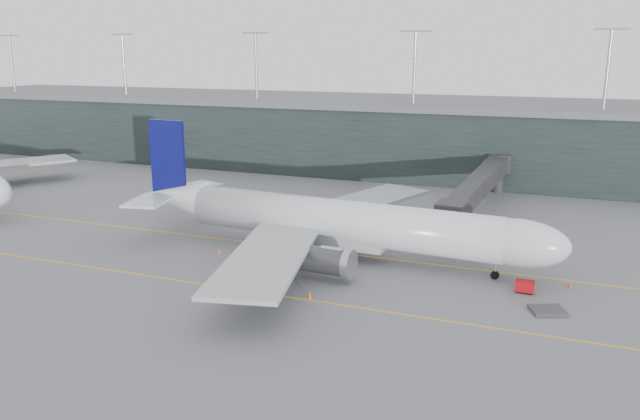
% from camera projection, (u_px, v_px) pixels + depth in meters
% --- Properties ---
extents(ground, '(320.00, 320.00, 0.00)m').
position_uv_depth(ground, '(297.00, 238.00, 87.30)').
color(ground, slate).
rests_on(ground, ground).
extents(taxiline_a, '(160.00, 0.25, 0.02)m').
position_uv_depth(taxiline_a, '(285.00, 246.00, 83.69)').
color(taxiline_a, '#F0A816').
rests_on(taxiline_a, ground).
extents(taxiline_b, '(160.00, 0.25, 0.02)m').
position_uv_depth(taxiline_b, '(226.00, 287.00, 69.23)').
color(taxiline_b, '#F0A816').
rests_on(taxiline_b, ground).
extents(taxiline_lead_main, '(0.25, 60.00, 0.02)m').
position_uv_depth(taxiline_lead_main, '(372.00, 209.00, 103.63)').
color(taxiline_lead_main, '#F0A816').
rests_on(taxiline_lead_main, ground).
extents(taxiline_lead_adj, '(0.25, 60.00, 0.02)m').
position_uv_depth(taxiline_lead_adj, '(8.00, 175.00, 131.55)').
color(taxiline_lead_adj, '#F0A816').
rests_on(taxiline_lead_adj, ground).
extents(terminal, '(240.00, 36.00, 29.00)m').
position_uv_depth(terminal, '(400.00, 134.00, 137.81)').
color(terminal, black).
rests_on(terminal, ground).
extents(main_aircraft, '(57.69, 54.11, 16.17)m').
position_uv_depth(main_aircraft, '(337.00, 222.00, 78.79)').
color(main_aircraft, silver).
rests_on(main_aircraft, ground).
extents(jet_bridge, '(6.15, 46.77, 7.12)m').
position_uv_depth(jet_bridge, '(483.00, 179.00, 101.00)').
color(jet_bridge, '#28272C').
rests_on(jet_bridge, ground).
extents(gse_cart, '(1.99, 1.31, 1.33)m').
position_uv_depth(gse_cart, '(525.00, 286.00, 67.67)').
color(gse_cart, '#A00B10').
rests_on(gse_cart, ground).
extents(baggage_dolly, '(4.07, 3.71, 0.33)m').
position_uv_depth(baggage_dolly, '(547.00, 310.00, 62.70)').
color(baggage_dolly, '#333438').
rests_on(baggage_dolly, ground).
extents(uld_a, '(2.40, 2.07, 1.93)m').
position_uv_depth(uld_a, '(295.00, 213.00, 97.17)').
color(uld_a, '#35363A').
rests_on(uld_a, ground).
extents(uld_b, '(2.29, 2.10, 1.69)m').
position_uv_depth(uld_b, '(311.00, 213.00, 97.24)').
color(uld_b, '#35363A').
rests_on(uld_b, ground).
extents(uld_c, '(2.24, 1.80, 2.01)m').
position_uv_depth(uld_c, '(326.00, 213.00, 96.97)').
color(uld_c, '#35363A').
rests_on(uld_c, ground).
extents(cone_nose, '(0.42, 0.42, 0.67)m').
position_uv_depth(cone_nose, '(570.00, 284.00, 69.22)').
color(cone_nose, '#CC4A0B').
rests_on(cone_nose, ground).
extents(cone_wing_stbd, '(0.47, 0.47, 0.74)m').
position_uv_depth(cone_wing_stbd, '(310.00, 295.00, 66.19)').
color(cone_wing_stbd, '#CE600B').
rests_on(cone_wing_stbd, ground).
extents(cone_wing_port, '(0.41, 0.41, 0.66)m').
position_uv_depth(cone_wing_port, '(393.00, 221.00, 94.75)').
color(cone_wing_port, '#E84D0C').
rests_on(cone_wing_port, ground).
extents(cone_tail, '(0.41, 0.41, 0.66)m').
position_uv_depth(cone_tail, '(219.00, 251.00, 80.92)').
color(cone_tail, '#F5520D').
rests_on(cone_tail, ground).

